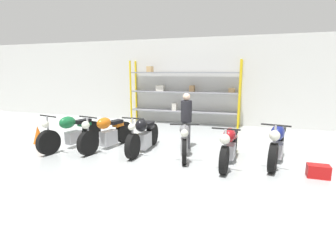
% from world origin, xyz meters
% --- Properties ---
extents(ground_plane, '(30.00, 30.00, 0.00)m').
position_xyz_m(ground_plane, '(0.00, 0.00, 0.00)').
color(ground_plane, '#B2B7B7').
extents(back_wall, '(30.00, 0.08, 3.60)m').
position_xyz_m(back_wall, '(0.00, 4.62, 1.80)').
color(back_wall, silver).
rests_on(back_wall, ground_plane).
extents(shelving_rack, '(4.70, 0.63, 2.67)m').
position_xyz_m(shelving_rack, '(-0.64, 4.26, 1.38)').
color(shelving_rack, yellow).
rests_on(shelving_rack, ground_plane).
extents(motorcycle_green, '(0.77, 2.20, 1.07)m').
position_xyz_m(motorcycle_green, '(-2.76, -0.28, 0.47)').
color(motorcycle_green, black).
rests_on(motorcycle_green, ground_plane).
extents(motorcycle_orange, '(0.73, 2.16, 1.05)m').
position_xyz_m(motorcycle_orange, '(-1.73, -0.01, 0.45)').
color(motorcycle_orange, black).
rests_on(motorcycle_orange, ground_plane).
extents(motorcycle_black, '(0.60, 2.05, 1.07)m').
position_xyz_m(motorcycle_black, '(-0.62, 0.06, 0.44)').
color(motorcycle_black, black).
rests_on(motorcycle_black, ground_plane).
extents(motorcycle_grey, '(0.83, 2.05, 0.99)m').
position_xyz_m(motorcycle_grey, '(0.56, 0.10, 0.45)').
color(motorcycle_grey, black).
rests_on(motorcycle_grey, ground_plane).
extents(motorcycle_red, '(0.61, 2.17, 1.02)m').
position_xyz_m(motorcycle_red, '(1.77, -0.19, 0.45)').
color(motorcycle_red, black).
rests_on(motorcycle_red, ground_plane).
extents(motorcycle_blue, '(0.69, 2.17, 1.08)m').
position_xyz_m(motorcycle_blue, '(2.87, 0.21, 0.48)').
color(motorcycle_blue, black).
rests_on(motorcycle_blue, ground_plane).
extents(person_browsing, '(0.44, 0.44, 1.61)m').
position_xyz_m(person_browsing, '(0.42, 0.81, 0.94)').
color(person_browsing, '#595960').
rests_on(person_browsing, ground_plane).
extents(toolbox, '(0.44, 0.26, 0.28)m').
position_xyz_m(toolbox, '(3.66, -0.53, 0.14)').
color(toolbox, red).
rests_on(toolbox, ground_plane).
extents(traffic_cone, '(0.32, 0.32, 0.55)m').
position_xyz_m(traffic_cone, '(-4.09, -0.20, 0.28)').
color(traffic_cone, orange).
rests_on(traffic_cone, ground_plane).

